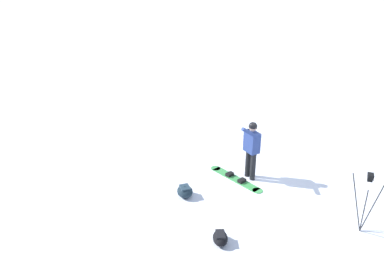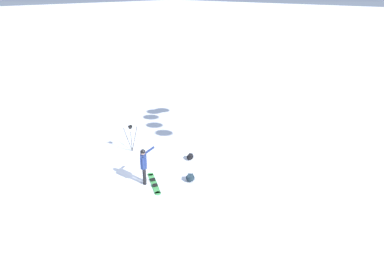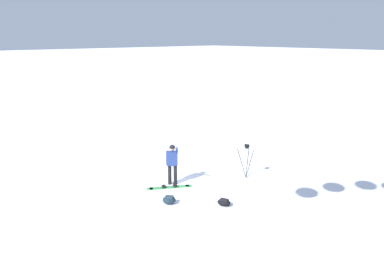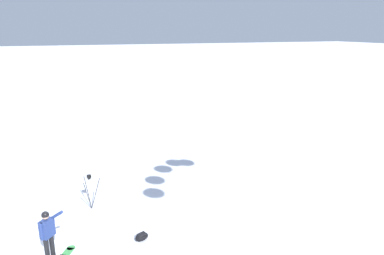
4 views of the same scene
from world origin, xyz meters
name	(u,v)px [view 1 (image 1 of 4)]	position (x,y,z in m)	size (l,w,h in m)	color
ground_plane	(278,188)	(0.00, 0.00, 0.00)	(300.00, 300.00, 0.00)	white
snowboarder	(251,145)	(0.80, -0.29, 0.97)	(0.47, 0.74, 1.63)	black
snowboard	(236,178)	(1.13, -0.08, 0.02)	(1.58, 1.01, 0.10)	#3F994C
gear_bag_large	(185,191)	(2.11, 1.13, 0.15)	(0.58, 0.59, 0.28)	#192833
camera_tripod	(367,191)	(-1.92, 1.14, 1.00)	(0.69, 0.64, 1.41)	#262628
gear_bag_small	(220,238)	(0.82, 2.52, 0.13)	(0.46, 0.55, 0.24)	black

